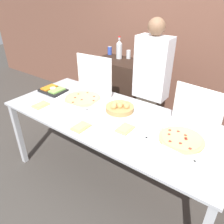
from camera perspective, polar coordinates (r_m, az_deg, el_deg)
ground_plane at (r=2.81m, az=0.00°, el=-16.86°), size 16.00×16.00×0.00m
brick_wall_behind at (r=3.51m, az=17.50°, el=17.91°), size 10.00×0.06×2.80m
buffet_table at (r=2.30m, az=0.00°, el=-3.05°), size 2.36×0.99×0.89m
pizza_box_near_right at (r=1.98m, az=18.55°, el=-4.99°), size 0.49×0.50×0.44m
pizza_box_far_right at (r=2.59m, az=-6.86°, el=5.07°), size 0.52×0.54×0.47m
paper_plate_front_center at (r=2.07m, az=-8.15°, el=-4.02°), size 0.21×0.21×0.03m
paper_plate_front_left at (r=2.03m, az=3.43°, el=-4.57°), size 0.26×0.26×0.03m
paper_plate_front_right at (r=2.56m, az=-18.09°, el=1.59°), size 0.26×0.26×0.03m
veggie_tray at (r=2.88m, az=-15.13°, el=5.56°), size 0.32×0.24×0.05m
bread_basket at (r=2.34m, az=2.04°, el=1.28°), size 0.30×0.30×0.10m
sideboard_podium at (r=3.46m, az=2.08°, el=4.36°), size 0.76×0.48×1.12m
soda_bottle at (r=3.33m, az=1.89°, el=16.11°), size 0.09×0.09×0.32m
soda_can_silver at (r=3.36m, az=4.34°, el=14.80°), size 0.07×0.07×0.12m
soda_can_colored at (r=3.56m, az=-0.59°, el=15.75°), size 0.07×0.07×0.12m
person_guest_cap at (r=2.76m, az=10.02°, el=5.49°), size 0.40×0.22×1.78m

